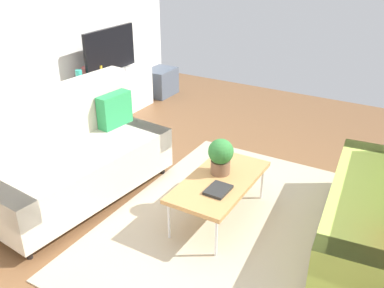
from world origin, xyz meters
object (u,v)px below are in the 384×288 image
vase_0 (79,77)px  couch_beige (74,157)px  coffee_table (220,182)px  bottle_0 (101,72)px  tv_console (113,94)px  potted_plant (221,155)px  storage_trunk (161,82)px  vase_1 (87,74)px  table_book_0 (218,190)px  tv (110,52)px

vase_0 → couch_beige: bearing=-138.7°
coffee_table → bottle_0: size_ratio=6.24×
tv_console → potted_plant: potted_plant is taller
bottle_0 → tv_console: bearing=9.2°
storage_trunk → bottle_0: bottle_0 is taller
coffee_table → vase_1: size_ratio=5.92×
tv_console → potted_plant: bearing=-119.8°
couch_beige → bottle_0: bearing=-141.6°
bottle_0 → coffee_table: bearing=-117.2°
couch_beige → vase_1: size_ratio=10.60×
table_book_0 → vase_0: vase_0 is taller
couch_beige → vase_1: 1.91m
coffee_table → tv_console: size_ratio=0.79×
couch_beige → tv: 2.27m
potted_plant → bottle_0: bearing=64.3°
potted_plant → vase_1: (0.99, 2.54, 0.13)m
potted_plant → table_book_0: (-0.29, -0.13, -0.17)m
couch_beige → vase_0: couch_beige is taller
potted_plant → table_book_0: bearing=-156.3°
storage_trunk → potted_plant: size_ratio=1.52×
storage_trunk → bottle_0: size_ratio=2.95×
coffee_table → vase_1: 2.84m
tv → coffee_table: bearing=-121.3°
tv_console → bottle_0: (-0.25, -0.04, 0.41)m
vase_0 → bottle_0: (0.33, -0.09, -0.00)m
storage_trunk → vase_1: size_ratio=2.80×
tv_console → tv: 0.63m
couch_beige → tv_console: (1.91, 1.12, -0.12)m
tv_console → tv: bearing=-90.0°
tv_console → storage_trunk: (1.10, -0.10, -0.10)m
table_book_0 → vase_1: 2.98m
tv_console → tv: (0.00, -0.02, 0.63)m
bottle_0 → tv: bearing=4.6°
tv → table_book_0: bearing=-123.4°
tv → potted_plant: (-1.43, -2.47, -0.35)m
tv → potted_plant: 2.87m
vase_1 → bottle_0: (0.18, -0.09, -0.00)m
tv → table_book_0: 3.16m
couch_beige → tv_console: bearing=-144.2°
coffee_table → vase_0: size_ratio=5.98×
potted_plant → bottle_0: (1.18, 2.45, 0.12)m
tv_console → storage_trunk: tv_console is taller
tv → table_book_0: size_ratio=4.17×
potted_plant → bottle_0: 2.72m
potted_plant → table_book_0: 0.36m
couch_beige → tv_console: 2.22m
table_book_0 → storage_trunk: bearing=41.8°
bottle_0 → table_book_0: bearing=-119.7°
coffee_table → potted_plant: bearing=24.8°
storage_trunk → tv: bearing=175.8°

